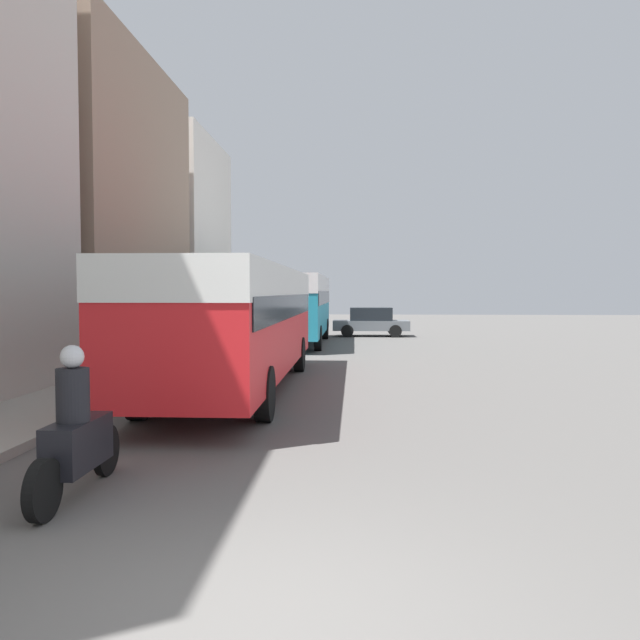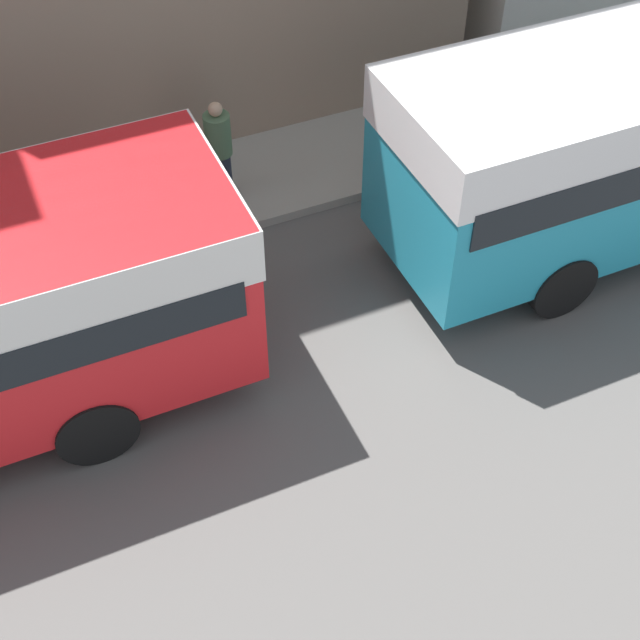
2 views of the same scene
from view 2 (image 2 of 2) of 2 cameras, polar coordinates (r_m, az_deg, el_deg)
pedestrian_near_curb at (r=15.96m, az=14.09°, el=15.11°), size 0.40×0.40×1.73m
pedestrian_walking_away at (r=13.80m, az=-6.47°, el=10.75°), size 0.40×0.40×1.67m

